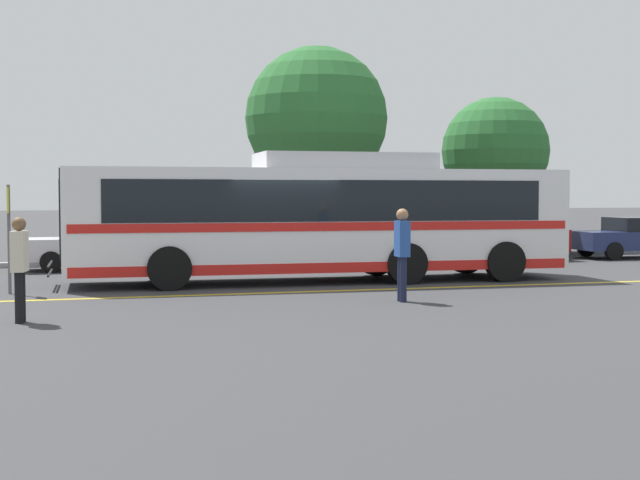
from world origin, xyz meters
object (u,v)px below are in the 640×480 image
object	(u,v)px
parked_car_3	(502,237)
pedestrian_0	(402,248)
pedestrian_1	(20,262)
tree_0	(316,118)
bus_stop_sign	(9,225)
tree_2	(495,151)
parked_car_4	(635,237)
parked_car_2	(304,242)
parked_car_1	(99,244)
transit_bus	(321,217)

from	to	relation	value
parked_car_3	pedestrian_0	bearing A→B (deg)	142.26
pedestrian_1	tree_0	world-z (taller)	tree_0
parked_car_3	pedestrian_1	distance (m)	17.91
parked_car_3	bus_stop_sign	xyz separation A→B (m)	(-14.90, -5.86, 0.73)
tree_2	parked_car_4	bearing A→B (deg)	-47.80
parked_car_2	pedestrian_0	world-z (taller)	pedestrian_0
bus_stop_sign	parked_car_3	bearing A→B (deg)	-66.34
parked_car_1	parked_car_4	bearing A→B (deg)	87.56
parked_car_1	pedestrian_1	size ratio (longest dim) A/B	2.51
parked_car_3	bus_stop_sign	size ratio (longest dim) A/B	1.75
tree_0	pedestrian_1	bearing A→B (deg)	-123.68
parked_car_2	bus_stop_sign	world-z (taller)	bus_stop_sign
parked_car_4	pedestrian_0	size ratio (longest dim) A/B	2.29
pedestrian_1	tree_2	bearing A→B (deg)	-38.62
bus_stop_sign	pedestrian_0	bearing A→B (deg)	-113.55
parked_car_2	parked_car_4	world-z (taller)	parked_car_2
transit_bus	bus_stop_sign	distance (m)	7.30
pedestrian_0	tree_0	distance (m)	13.37
tree_0	transit_bus	bearing A→B (deg)	-105.37
pedestrian_1	tree_2	xyz separation A→B (m)	(16.11, 14.14, 2.75)
parked_car_3	tree_0	world-z (taller)	tree_0
parked_car_3	parked_car_1	bearing A→B (deg)	88.74
tree_0	bus_stop_sign	bearing A→B (deg)	-136.50
transit_bus	parked_car_1	size ratio (longest dim) A/B	2.83
parked_car_2	tree_0	distance (m)	5.53
transit_bus	tree_0	world-z (taller)	tree_0
parked_car_2	pedestrian_1	world-z (taller)	pedestrian_1
parked_car_4	bus_stop_sign	world-z (taller)	bus_stop_sign
pedestrian_1	bus_stop_sign	bearing A→B (deg)	15.06
parked_car_4	bus_stop_sign	bearing A→B (deg)	109.65
bus_stop_sign	tree_0	xyz separation A→B (m)	(9.52, 9.03, 3.27)
parked_car_2	tree_0	bearing A→B (deg)	156.82
transit_bus	pedestrian_0	distance (m)	4.53
pedestrian_0	pedestrian_1	size ratio (longest dim) A/B	1.05
bus_stop_sign	tree_2	bearing A→B (deg)	-57.93
pedestrian_1	tree_0	bearing A→B (deg)	-23.56
tree_2	tree_0	bearing A→B (deg)	-176.24
transit_bus	parked_car_1	distance (m)	7.38
pedestrian_0	pedestrian_1	bearing A→B (deg)	-77.55
pedestrian_0	parked_car_3	bearing A→B (deg)	147.60
pedestrian_1	parked_car_1	bearing A→B (deg)	0.97
parked_car_4	parked_car_2	bearing A→B (deg)	94.76
pedestrian_1	tree_0	xyz separation A→B (m)	(9.11, 13.68, 3.75)
parked_car_2	tree_2	world-z (taller)	tree_2
parked_car_1	transit_bus	bearing A→B (deg)	42.85
parked_car_1	parked_car_4	world-z (taller)	parked_car_1
transit_bus	pedestrian_0	size ratio (longest dim) A/B	6.75
parked_car_3	parked_car_2	bearing A→B (deg)	92.53
parked_car_4	tree_0	world-z (taller)	tree_0
bus_stop_sign	tree_0	size ratio (longest dim) A/B	0.33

